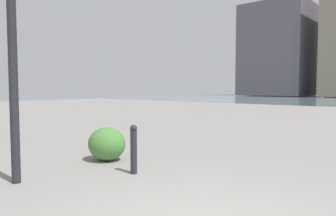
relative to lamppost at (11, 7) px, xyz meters
name	(u,v)px	position (x,y,z in m)	size (l,w,h in m)	color
building_annex	(280,51)	(21.72, -66.91, 6.74)	(13.35, 15.43, 19.13)	#5B5660
lamppost	(11,7)	(0.00, 0.00, 0.00)	(0.98, 0.28, 4.28)	#232328
bollard_near	(134,148)	(-1.05, -1.64, -2.36)	(0.13, 0.13, 0.89)	#232328
shrub_wide	(107,144)	(0.16, -1.99, -2.47)	(0.84, 0.76, 0.71)	#477F38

